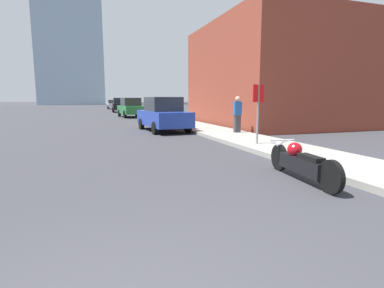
{
  "coord_description": "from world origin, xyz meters",
  "views": [
    {
      "loc": [
        -0.04,
        -1.81,
        1.72
      ],
      "look_at": [
        2.16,
        4.68,
        0.68
      ],
      "focal_mm": 28.0,
      "sensor_mm": 36.0,
      "label": 1
    }
  ],
  "objects": [
    {
      "name": "stop_sign",
      "position": [
        5.51,
        7.4,
        1.56
      ],
      "size": [
        0.57,
        0.26,
        2.06
      ],
      "color": "slate",
      "rests_on": "sidewalk"
    },
    {
      "name": "sidewalk",
      "position": [
        5.97,
        40.0,
        0.07
      ],
      "size": [
        2.33,
        240.0,
        0.15
      ],
      "color": "gray",
      "rests_on": "ground_plane"
    },
    {
      "name": "parked_car_silver",
      "position": [
        3.75,
        52.49,
        0.81
      ],
      "size": [
        1.82,
        4.6,
        1.58
      ],
      "rotation": [
        0.0,
        0.0,
        -0.01
      ],
      "color": "#BCBCC1",
      "rests_on": "ground_plane"
    },
    {
      "name": "brick_storefront",
      "position": [
        13.16,
        15.62,
        3.24
      ],
      "size": [
        11.65,
        10.52,
        6.49
      ],
      "color": "brown",
      "rests_on": "ground_plane"
    },
    {
      "name": "motorcycle",
      "position": [
        4.14,
        3.35,
        0.39
      ],
      "size": [
        0.62,
        2.51,
        0.78
      ],
      "rotation": [
        0.0,
        0.0,
        -0.11
      ],
      "color": "black",
      "rests_on": "ground_plane"
    },
    {
      "name": "parked_car_green",
      "position": [
        3.63,
        27.18,
        0.91
      ],
      "size": [
        2.21,
        4.62,
        1.83
      ],
      "rotation": [
        0.0,
        0.0,
        0.09
      ],
      "color": "#1E6B33",
      "rests_on": "ground_plane"
    },
    {
      "name": "pedestrian",
      "position": [
        6.52,
        10.89,
        1.02
      ],
      "size": [
        0.36,
        0.24,
        1.69
      ],
      "color": "#38383D",
      "rests_on": "sidewalk"
    },
    {
      "name": "parked_car_blue",
      "position": [
        3.67,
        13.98,
        0.89
      ],
      "size": [
        2.19,
        4.6,
        1.82
      ],
      "rotation": [
        0.0,
        0.0,
        0.08
      ],
      "color": "#1E3899",
      "rests_on": "ground_plane"
    },
    {
      "name": "parked_car_black",
      "position": [
        3.66,
        39.06,
        0.91
      ],
      "size": [
        2.0,
        4.54,
        1.87
      ],
      "rotation": [
        0.0,
        0.0,
        -0.04
      ],
      "color": "black",
      "rests_on": "ground_plane"
    }
  ]
}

